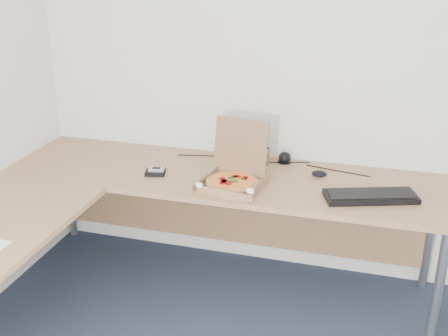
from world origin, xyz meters
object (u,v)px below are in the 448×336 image
(desk, at_px, (139,203))
(drinking_glass, at_px, (263,158))
(pizza_box, at_px, (233,179))
(wallet, at_px, (155,173))
(keyboard, at_px, (371,196))

(desk, height_order, drinking_glass, drinking_glass)
(desk, bearing_deg, drinking_glass, 47.03)
(desk, relative_size, drinking_glass, 19.58)
(desk, relative_size, pizza_box, 6.77)
(pizza_box, bearing_deg, drinking_glass, 78.39)
(desk, bearing_deg, wallet, 97.09)
(wallet, bearing_deg, desk, -97.08)
(keyboard, height_order, wallet, keyboard)
(desk, distance_m, pizza_box, 0.52)
(drinking_glass, relative_size, wallet, 1.15)
(wallet, bearing_deg, keyboard, -14.52)
(drinking_glass, xyz_separation_m, keyboard, (0.62, -0.26, -0.05))
(keyboard, distance_m, wallet, 1.20)
(pizza_box, distance_m, drinking_glass, 0.30)
(pizza_box, bearing_deg, wallet, -174.20)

